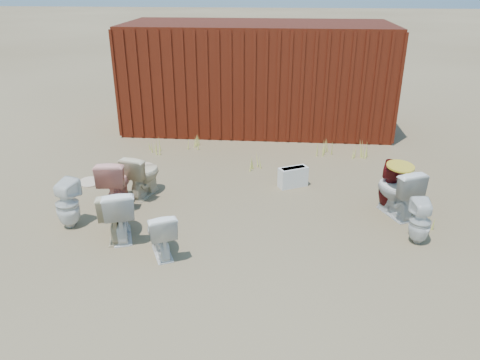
# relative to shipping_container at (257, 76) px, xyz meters

# --- Properties ---
(ground) EXTENTS (100.00, 100.00, 0.00)m
(ground) POSITION_rel_shipping_container_xyz_m (0.00, -5.20, -1.20)
(ground) COLOR brown
(ground) RESTS_ON ground
(shipping_container) EXTENTS (6.00, 2.40, 2.40)m
(shipping_container) POSITION_rel_shipping_container_xyz_m (0.00, 0.00, 0.00)
(shipping_container) COLOR #51190D
(shipping_container) RESTS_ON ground
(toilet_front_a) EXTENTS (0.66, 0.85, 0.76)m
(toilet_front_a) POSITION_rel_shipping_container_xyz_m (-1.60, -5.46, -0.82)
(toilet_front_a) COLOR white
(toilet_front_a) RESTS_ON ground
(toilet_front_pink) EXTENTS (0.51, 0.81, 0.79)m
(toilet_front_pink) POSITION_rel_shipping_container_xyz_m (-1.98, -4.47, -0.80)
(toilet_front_pink) COLOR #EE9689
(toilet_front_pink) RESTS_ON ground
(toilet_front_c) EXTENTS (0.59, 0.73, 0.65)m
(toilet_front_c) POSITION_rel_shipping_container_xyz_m (-0.93, -5.86, -0.88)
(toilet_front_c) COLOR white
(toilet_front_c) RESTS_ON ground
(toilet_front_maroon) EXTENTS (0.46, 0.46, 0.77)m
(toilet_front_maroon) POSITION_rel_shipping_container_xyz_m (2.31, -4.26, -0.82)
(toilet_front_maroon) COLOR #520E0F
(toilet_front_maroon) RESTS_ON ground
(toilet_back_a) EXTENTS (0.42, 0.42, 0.73)m
(toilet_back_a) POSITION_rel_shipping_container_xyz_m (-2.43, -5.25, -0.83)
(toilet_back_a) COLOR white
(toilet_back_a) RESTS_ON ground
(toilet_back_beige_left) EXTENTS (0.59, 0.81, 0.74)m
(toilet_back_beige_left) POSITION_rel_shipping_container_xyz_m (-1.66, -5.46, -0.83)
(toilet_back_beige_left) COLOR beige
(toilet_back_beige_left) RESTS_ON ground
(toilet_back_beige_right) EXTENTS (0.59, 0.80, 0.73)m
(toilet_back_beige_right) POSITION_rel_shipping_container_xyz_m (-1.65, -4.10, -0.83)
(toilet_back_beige_right) COLOR beige
(toilet_back_beige_right) RESTS_ON ground
(toilet_back_yellowlid) EXTENTS (0.72, 0.88, 0.79)m
(toilet_back_yellowlid) POSITION_rel_shipping_container_xyz_m (2.36, -4.45, -0.81)
(toilet_back_yellowlid) COLOR silver
(toilet_back_yellowlid) RESTS_ON ground
(toilet_back_e) EXTENTS (0.32, 0.32, 0.64)m
(toilet_back_e) POSITION_rel_shipping_container_xyz_m (2.51, -5.27, -0.88)
(toilet_back_e) COLOR white
(toilet_back_e) RESTS_ON ground
(yellow_lid) EXTENTS (0.40, 0.50, 0.02)m
(yellow_lid) POSITION_rel_shipping_container_xyz_m (2.36, -4.45, -0.40)
(yellow_lid) COLOR gold
(yellow_lid) RESTS_ON toilet_back_yellowlid
(loose_tank) EXTENTS (0.54, 0.41, 0.35)m
(loose_tank) POSITION_rel_shipping_container_xyz_m (0.83, -3.54, -1.02)
(loose_tank) COLOR white
(loose_tank) RESTS_ON ground
(loose_lid_near) EXTENTS (0.55, 0.61, 0.02)m
(loose_lid_near) POSITION_rel_shipping_container_xyz_m (-1.98, -2.93, -1.19)
(loose_lid_near) COLOR #C8AF91
(loose_lid_near) RESTS_ON ground
(loose_lid_far) EXTENTS (0.52, 0.57, 0.02)m
(loose_lid_far) POSITION_rel_shipping_container_xyz_m (-2.77, -3.71, -1.19)
(loose_lid_far) COLOR beige
(loose_lid_far) RESTS_ON ground
(weed_clump_a) EXTENTS (0.36, 0.36, 0.27)m
(weed_clump_a) POSITION_rel_shipping_container_xyz_m (-2.02, -2.11, -1.06)
(weed_clump_a) COLOR #C6C54F
(weed_clump_a) RESTS_ON ground
(weed_clump_b) EXTENTS (0.32, 0.32, 0.28)m
(weed_clump_b) POSITION_rel_shipping_container_xyz_m (0.06, -2.83, -1.06)
(weed_clump_b) COLOR #C6C54F
(weed_clump_b) RESTS_ON ground
(weed_clump_c) EXTENTS (0.36, 0.36, 0.34)m
(weed_clump_c) POSITION_rel_shipping_container_xyz_m (2.19, -2.06, -1.03)
(weed_clump_c) COLOR #C6C54F
(weed_clump_c) RESTS_ON ground
(weed_clump_d) EXTENTS (0.30, 0.30, 0.24)m
(weed_clump_d) POSITION_rel_shipping_container_xyz_m (-1.19, -1.70, -1.08)
(weed_clump_d) COLOR #C6C54F
(weed_clump_d) RESTS_ON ground
(weed_clump_e) EXTENTS (0.34, 0.34, 0.30)m
(weed_clump_e) POSITION_rel_shipping_container_xyz_m (1.50, -1.91, -1.05)
(weed_clump_e) COLOR #C6C54F
(weed_clump_e) RESTS_ON ground
(weed_clump_f) EXTENTS (0.28, 0.28, 0.26)m
(weed_clump_f) POSITION_rel_shipping_container_xyz_m (2.69, -4.90, -1.07)
(weed_clump_f) COLOR #C6C54F
(weed_clump_f) RESTS_ON ground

